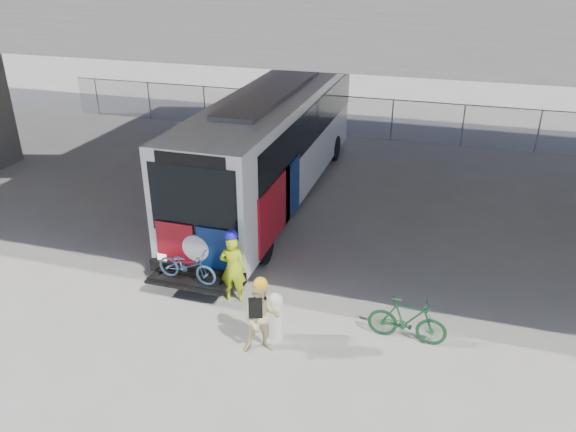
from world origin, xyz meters
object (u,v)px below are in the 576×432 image
at_px(cyclist_hivis, 233,267).
at_px(bike_parked, 407,320).
at_px(bollard, 276,315).
at_px(bus, 274,137).
at_px(cyclist_tan, 261,317).

bearing_deg(cyclist_hivis, bike_parked, 165.19).
relative_size(bollard, cyclist_hivis, 0.61).
bearing_deg(bollard, bus, 108.59).
relative_size(bus, bollard, 11.27).
bearing_deg(bike_parked, cyclist_tan, 115.62).
height_order(bollard, cyclist_hivis, cyclist_hivis).
distance_m(bus, bollard, 8.03).
distance_m(bollard, cyclist_hivis, 1.87).
bearing_deg(bus, cyclist_hivis, -80.44).
distance_m(bus, cyclist_hivis, 6.54).
relative_size(bus, cyclist_tan, 7.19).
bearing_deg(bike_parked, bus, 39.90).
height_order(bus, bike_parked, bus).
bearing_deg(cyclist_hivis, bus, -90.03).
xyz_separation_m(cyclist_hivis, cyclist_tan, (1.29, -1.63, -0.06)).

